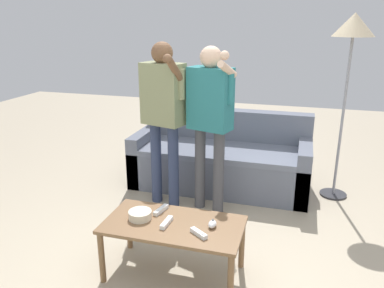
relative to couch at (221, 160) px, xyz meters
The scene contains 11 objects.
ground_plane 1.51m from the couch, 85.16° to the right, with size 12.00×12.00×0.00m, color tan.
couch is the anchor object (origin of this frame).
coffee_table 1.72m from the couch, 89.55° to the right, with size 1.00×0.52×0.43m.
snack_bowl 1.75m from the couch, 98.00° to the right, with size 0.17×0.17×0.06m, color beige.
game_remote_nunchuk 1.72m from the couch, 80.11° to the right, with size 0.06×0.09×0.05m.
floor_lamp 1.85m from the couch, ahead, with size 0.40×0.40×1.88m.
player_left 1.07m from the couch, 124.72° to the right, with size 0.46×0.45×1.63m.
player_center 0.96m from the couch, 88.80° to the right, with size 0.47×0.41×1.60m.
game_remote_wand_near 1.59m from the couch, 94.80° to the right, with size 0.07×0.17×0.03m.
game_remote_wand_far 1.84m from the couch, 82.78° to the right, with size 0.14×0.12×0.03m.
game_remote_wand_spare 1.75m from the couch, 90.90° to the right, with size 0.05×0.17×0.03m.
Camera 1 is at (0.70, -2.54, 1.82)m, focal length 35.83 mm.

